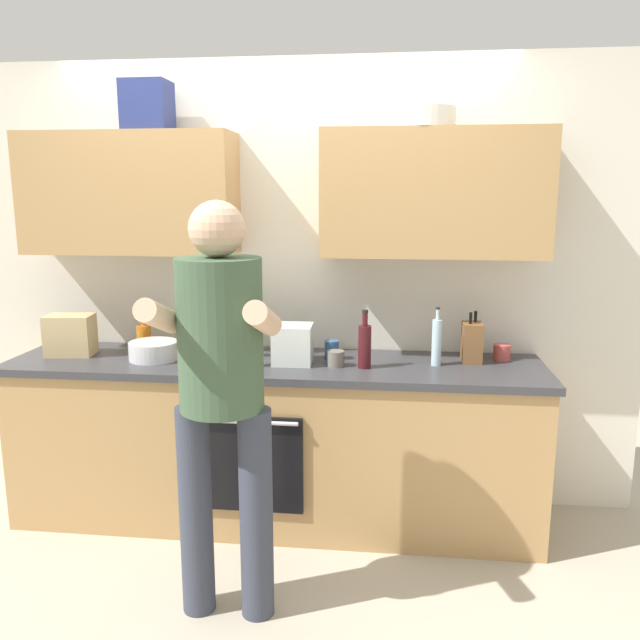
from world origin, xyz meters
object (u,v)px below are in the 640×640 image
bottle_vinegar (246,335)px  mixing_bowl (154,350)px  potted_herb (204,329)px  grocery_bag_bread (70,335)px  bottle_soda (251,343)px  cup_stoneware (336,358)px  bottle_wine (365,345)px  bottle_water (437,342)px  cup_tea (332,350)px  bottle_juice (144,336)px  person_standing (221,380)px  knife_block (472,342)px  cup_ceramic (502,352)px  grocery_bag_produce (293,344)px

bottle_vinegar → mixing_bowl: 0.50m
potted_herb → bottle_vinegar: bearing=24.2°
grocery_bag_bread → bottle_soda: bearing=-6.9°
bottle_vinegar → bottle_soda: bottle_soda is taller
cup_stoneware → bottle_wine: bearing=-5.3°
bottle_water → cup_tea: 0.56m
bottle_soda → bottle_juice: size_ratio=1.33×
bottle_juice → grocery_bag_bread: size_ratio=0.88×
bottle_wine → person_standing: bearing=-125.6°
bottle_water → potted_herb: bearing=-178.3°
cup_tea → potted_herb: potted_herb is taller
person_standing → knife_block: 1.45m
bottle_wine → potted_herb: size_ratio=1.07×
person_standing → bottle_juice: (-0.72, 0.99, -0.06)m
bottle_water → potted_herb: 1.22m
person_standing → mixing_bowl: (-0.59, 0.79, -0.09)m
bottle_juice → potted_herb: (0.41, -0.18, 0.09)m
cup_tea → grocery_bag_bread: size_ratio=0.42×
bottle_vinegar → cup_tea: 0.47m
bottle_vinegar → knife_block: 1.21m
cup_ceramic → cup_tea: (-0.91, -0.09, 0.01)m
potted_herb → grocery_bag_bread: (-0.77, 0.03, -0.06)m
grocery_bag_bread → bottle_juice: bearing=23.3°
cup_ceramic → grocery_bag_produce: grocery_bag_produce is taller
bottle_juice → cup_stoneware: 1.14m
bottle_soda → potted_herb: bottle_soda is taller
bottle_soda → grocery_bag_produce: 0.22m
bottle_wine → bottle_water: size_ratio=0.99×
bottle_wine → bottle_juice: size_ratio=1.39×
person_standing → knife_block: size_ratio=6.51×
knife_block → bottle_juice: bearing=178.4°
bottle_juice → knife_block: (1.82, -0.05, 0.03)m
bottle_wine → grocery_bag_bread: 1.62m
cup_stoneware → knife_block: size_ratio=0.33×
cup_stoneware → grocery_bag_produce: 0.24m
bottle_juice → grocery_bag_produce: bearing=-11.9°
bottle_soda → knife_block: bearing=11.5°
person_standing → bottle_wine: bearing=54.4°
bottle_wine → knife_block: bottle_wine is taller
potted_herb → person_standing: bearing=-68.7°
bottle_water → cup_ceramic: size_ratio=3.40×
cup_ceramic → potted_herb: bearing=-173.3°
grocery_bag_produce → bottle_wine: bearing=-7.3°
bottle_wine → cup_tea: bearing=140.5°
bottle_soda → grocery_bag_produce: size_ratio=1.41×
cup_tea → mixing_bowl: size_ratio=0.39×
bottle_juice → cup_ceramic: (1.99, 0.00, -0.04)m
cup_stoneware → knife_block: bearing=13.7°
person_standing → cup_ceramic: bearing=38.2°
knife_block → mixing_bowl: bearing=-175.0°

